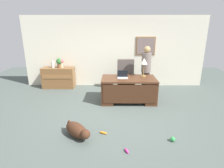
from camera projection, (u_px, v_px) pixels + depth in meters
ground_plane at (115, 113)px, 4.97m from camera, size 12.00×12.00×0.00m
back_wall at (115, 52)px, 7.05m from camera, size 7.00×0.16×2.70m
desk at (129, 89)px, 5.66m from camera, size 1.67×0.92×0.77m
credenza at (59, 78)px, 7.01m from camera, size 1.20×0.50×0.79m
armchair at (126, 78)px, 6.52m from camera, size 0.60×0.59×1.17m
person_standing at (146, 70)px, 6.14m from camera, size 0.32×0.32×1.68m
dog_lying at (77, 130)px, 3.86m from camera, size 0.67×0.67×0.30m
laptop at (123, 76)px, 5.58m from camera, size 0.32×0.22×0.22m
desk_lamp at (144, 62)px, 5.63m from camera, size 0.22×0.22×0.58m
vase_with_flowers at (61, 62)px, 6.83m from camera, size 0.17×0.17×0.33m
vase_empty at (53, 64)px, 6.86m from camera, size 0.12×0.12×0.25m
potted_plant at (59, 62)px, 6.84m from camera, size 0.24×0.24×0.36m
dog_toy_ball at (173, 139)px, 3.73m from camera, size 0.10×0.10×0.10m
dog_toy_bone at (103, 133)px, 4.00m from camera, size 0.19×0.11×0.05m
dog_toy_plush at (127, 151)px, 3.42m from camera, size 0.10×0.16×0.05m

